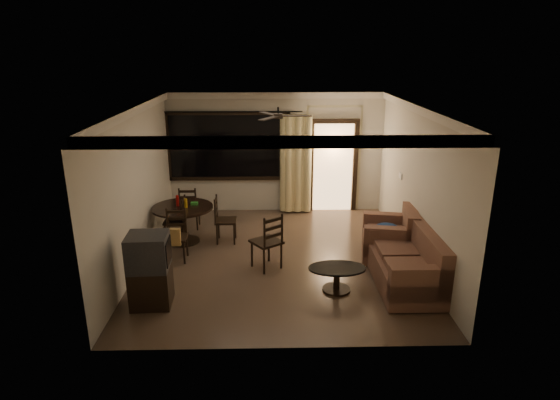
{
  "coord_description": "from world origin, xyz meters",
  "views": [
    {
      "loc": [
        -0.16,
        -7.98,
        3.76
      ],
      "look_at": [
        0.04,
        0.2,
        1.08
      ],
      "focal_mm": 30.0,
      "sensor_mm": 36.0,
      "label": 1
    }
  ],
  "objects_px": {
    "dining_chair_south": "(176,245)",
    "dining_chair_east": "(226,228)",
    "sofa": "(409,266)",
    "dining_chair_west": "(176,229)",
    "side_chair": "(267,252)",
    "dining_table": "(183,214)",
    "dining_chair_north": "(190,215)",
    "tv_cabinet": "(150,270)",
    "coffee_table": "(337,275)",
    "armchair": "(392,238)"
  },
  "relations": [
    {
      "from": "side_chair",
      "to": "dining_chair_south",
      "type": "bearing_deg",
      "value": -47.92
    },
    {
      "from": "tv_cabinet",
      "to": "coffee_table",
      "type": "xyz_separation_m",
      "value": [
        2.88,
        0.36,
        -0.3
      ]
    },
    {
      "from": "dining_chair_north",
      "to": "side_chair",
      "type": "height_order",
      "value": "side_chair"
    },
    {
      "from": "armchair",
      "to": "dining_table",
      "type": "bearing_deg",
      "value": 178.11
    },
    {
      "from": "dining_chair_west",
      "to": "dining_chair_south",
      "type": "bearing_deg",
      "value": 10.05
    },
    {
      "from": "tv_cabinet",
      "to": "coffee_table",
      "type": "relative_size",
      "value": 1.23
    },
    {
      "from": "armchair",
      "to": "side_chair",
      "type": "relative_size",
      "value": 1.05
    },
    {
      "from": "dining_table",
      "to": "side_chair",
      "type": "relative_size",
      "value": 1.15
    },
    {
      "from": "dining_chair_west",
      "to": "side_chair",
      "type": "distance_m",
      "value": 2.19
    },
    {
      "from": "dining_chair_west",
      "to": "coffee_table",
      "type": "relative_size",
      "value": 1.02
    },
    {
      "from": "dining_chair_north",
      "to": "tv_cabinet",
      "type": "bearing_deg",
      "value": 88.48
    },
    {
      "from": "dining_chair_south",
      "to": "coffee_table",
      "type": "bearing_deg",
      "value": -23.29
    },
    {
      "from": "dining_chair_south",
      "to": "side_chair",
      "type": "distance_m",
      "value": 1.71
    },
    {
      "from": "tv_cabinet",
      "to": "dining_chair_west",
      "type": "bearing_deg",
      "value": 88.95
    },
    {
      "from": "dining_chair_north",
      "to": "side_chair",
      "type": "relative_size",
      "value": 0.91
    },
    {
      "from": "dining_table",
      "to": "tv_cabinet",
      "type": "height_order",
      "value": "tv_cabinet"
    },
    {
      "from": "dining_chair_east",
      "to": "dining_chair_south",
      "type": "xyz_separation_m",
      "value": [
        -0.83,
        -0.86,
        0.02
      ]
    },
    {
      "from": "tv_cabinet",
      "to": "dining_chair_south",
      "type": "bearing_deg",
      "value": 84.24
    },
    {
      "from": "armchair",
      "to": "dining_chair_east",
      "type": "bearing_deg",
      "value": 175.02
    },
    {
      "from": "dining_table",
      "to": "sofa",
      "type": "xyz_separation_m",
      "value": [
        4.0,
        -1.95,
        -0.22
      ]
    },
    {
      "from": "dining_table",
      "to": "dining_chair_south",
      "type": "relative_size",
      "value": 1.27
    },
    {
      "from": "sofa",
      "to": "tv_cabinet",
      "type": "bearing_deg",
      "value": -173.36
    },
    {
      "from": "dining_chair_east",
      "to": "dining_chair_north",
      "type": "height_order",
      "value": "same"
    },
    {
      "from": "coffee_table",
      "to": "armchair",
      "type": "bearing_deg",
      "value": 45.17
    },
    {
      "from": "armchair",
      "to": "sofa",
      "type": "bearing_deg",
      "value": -79.33
    },
    {
      "from": "dining_chair_north",
      "to": "coffee_table",
      "type": "bearing_deg",
      "value": 134.49
    },
    {
      "from": "armchair",
      "to": "coffee_table",
      "type": "bearing_deg",
      "value": -124.58
    },
    {
      "from": "tv_cabinet",
      "to": "side_chair",
      "type": "xyz_separation_m",
      "value": [
        1.76,
        1.2,
        -0.26
      ]
    },
    {
      "from": "sofa",
      "to": "coffee_table",
      "type": "bearing_deg",
      "value": -174.66
    },
    {
      "from": "coffee_table",
      "to": "side_chair",
      "type": "relative_size",
      "value": 0.89
    },
    {
      "from": "dining_chair_west",
      "to": "armchair",
      "type": "xyz_separation_m",
      "value": [
        4.15,
        -0.86,
        0.11
      ]
    },
    {
      "from": "dining_chair_north",
      "to": "armchair",
      "type": "height_order",
      "value": "armchair"
    },
    {
      "from": "tv_cabinet",
      "to": "side_chair",
      "type": "relative_size",
      "value": 1.09
    },
    {
      "from": "dining_chair_north",
      "to": "armchair",
      "type": "bearing_deg",
      "value": 157.5
    },
    {
      "from": "dining_chair_west",
      "to": "dining_chair_east",
      "type": "bearing_deg",
      "value": 90.09
    },
    {
      "from": "dining_table",
      "to": "dining_chair_south",
      "type": "bearing_deg",
      "value": -89.97
    },
    {
      "from": "dining_chair_west",
      "to": "tv_cabinet",
      "type": "bearing_deg",
      "value": 1.58
    },
    {
      "from": "dining_chair_north",
      "to": "dining_table",
      "type": "bearing_deg",
      "value": 90.11
    },
    {
      "from": "dining_chair_east",
      "to": "dining_chair_south",
      "type": "bearing_deg",
      "value": 135.7
    },
    {
      "from": "dining_table",
      "to": "dining_chair_south",
      "type": "xyz_separation_m",
      "value": [
        0.0,
        -0.86,
        -0.29
      ]
    },
    {
      "from": "dining_chair_north",
      "to": "coffee_table",
      "type": "height_order",
      "value": "dining_chair_north"
    },
    {
      "from": "dining_chair_north",
      "to": "sofa",
      "type": "height_order",
      "value": "dining_chair_north"
    },
    {
      "from": "dining_table",
      "to": "coffee_table",
      "type": "bearing_deg",
      "value": -36.28
    },
    {
      "from": "dining_chair_west",
      "to": "armchair",
      "type": "bearing_deg",
      "value": 78.21
    },
    {
      "from": "dining_chair_north",
      "to": "tv_cabinet",
      "type": "relative_size",
      "value": 0.83
    },
    {
      "from": "dining_chair_south",
      "to": "side_chair",
      "type": "bearing_deg",
      "value": -12.11
    },
    {
      "from": "sofa",
      "to": "dining_chair_west",
      "type": "bearing_deg",
      "value": 155.03
    },
    {
      "from": "dining_chair_north",
      "to": "armchair",
      "type": "relative_size",
      "value": 0.87
    },
    {
      "from": "dining_chair_south",
      "to": "dining_chair_east",
      "type": "bearing_deg",
      "value": 45.7
    },
    {
      "from": "tv_cabinet",
      "to": "sofa",
      "type": "relative_size",
      "value": 0.66
    }
  ]
}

